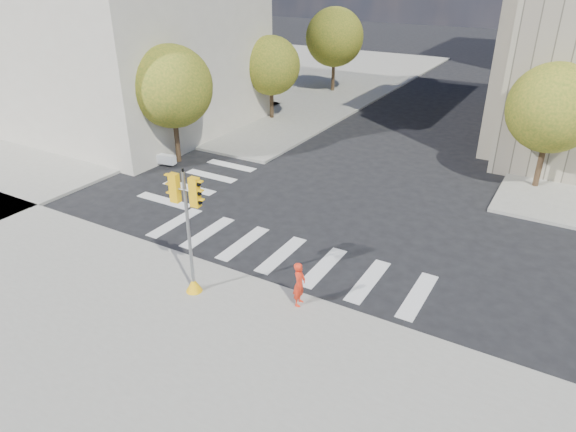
# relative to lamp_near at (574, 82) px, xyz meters

# --- Properties ---
(ground) EXTENTS (160.00, 160.00, 0.00)m
(ground) POSITION_rel_lamp_near_xyz_m (-8.00, -14.00, -4.58)
(ground) COLOR black
(ground) RESTS_ON ground
(sidewalk_near) EXTENTS (30.00, 14.00, 0.15)m
(sidewalk_near) POSITION_rel_lamp_near_xyz_m (-8.00, -25.00, -4.50)
(sidewalk_near) COLOR gray
(sidewalk_near) RESTS_ON ground
(sidewalk_far_left) EXTENTS (28.00, 40.00, 0.15)m
(sidewalk_far_left) POSITION_rel_lamp_near_xyz_m (-28.00, 12.00, -4.50)
(sidewalk_far_left) COLOR gray
(sidewalk_far_left) RESTS_ON ground
(classical_building) EXTENTS (19.00, 15.00, 12.70)m
(classical_building) POSITION_rel_lamp_near_xyz_m (-28.00, -6.00, 1.86)
(classical_building) COLOR beige
(classical_building) RESTS_ON ground
(tree_lw_near) EXTENTS (4.40, 4.40, 6.41)m
(tree_lw_near) POSITION_rel_lamp_near_xyz_m (-18.50, -10.00, -0.38)
(tree_lw_near) COLOR #382616
(tree_lw_near) RESTS_ON ground
(tree_lw_mid) EXTENTS (4.00, 4.00, 5.77)m
(tree_lw_mid) POSITION_rel_lamp_near_xyz_m (-18.50, 0.00, -0.82)
(tree_lw_mid) COLOR #382616
(tree_lw_mid) RESTS_ON ground
(tree_lw_far) EXTENTS (4.80, 4.80, 6.95)m
(tree_lw_far) POSITION_rel_lamp_near_xyz_m (-18.50, 10.00, -0.04)
(tree_lw_far) COLOR #382616
(tree_lw_far) RESTS_ON ground
(tree_re_near) EXTENTS (4.20, 4.20, 6.16)m
(tree_re_near) POSITION_rel_lamp_near_xyz_m (-0.50, -4.00, -0.53)
(tree_re_near) COLOR #382616
(tree_re_near) RESTS_ON ground
(tree_re_mid) EXTENTS (4.60, 4.60, 6.66)m
(tree_re_mid) POSITION_rel_lamp_near_xyz_m (-0.50, 8.00, -0.23)
(tree_re_mid) COLOR #382616
(tree_re_mid) RESTS_ON ground
(lamp_near) EXTENTS (0.35, 0.18, 8.11)m
(lamp_near) POSITION_rel_lamp_near_xyz_m (0.00, 0.00, 0.00)
(lamp_near) COLOR black
(lamp_near) RESTS_ON sidewalk_far_right
(traffic_signal) EXTENTS (1.07, 0.56, 4.44)m
(traffic_signal) POSITION_rel_lamp_near_xyz_m (-9.31, -19.75, -2.55)
(traffic_signal) COLOR #FDB60D
(traffic_signal) RESTS_ON sidewalk_near
(photographer) EXTENTS (0.46, 0.62, 1.54)m
(photographer) POSITION_rel_lamp_near_xyz_m (-5.87, -18.60, -3.66)
(photographer) COLOR red
(photographer) RESTS_ON sidewalk_near
(planter_wall) EXTENTS (5.99, 1.30, 0.50)m
(planter_wall) POSITION_rel_lamp_near_xyz_m (-21.00, -11.32, -4.18)
(planter_wall) COLOR white
(planter_wall) RESTS_ON sidewalk_left_near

